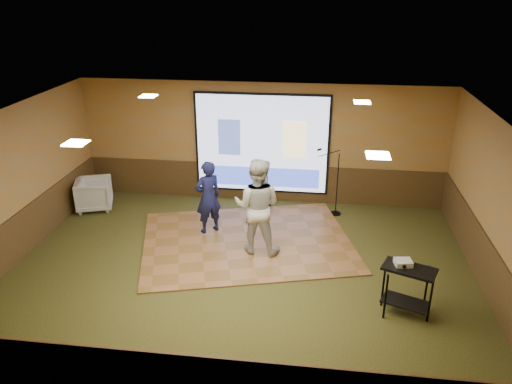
# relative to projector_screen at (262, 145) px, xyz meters

# --- Properties ---
(ground) EXTENTS (9.00, 9.00, 0.00)m
(ground) POSITION_rel_projector_screen_xyz_m (0.00, -3.44, -1.47)
(ground) COLOR #253217
(ground) RESTS_ON ground
(room_shell) EXTENTS (9.04, 7.04, 3.02)m
(room_shell) POSITION_rel_projector_screen_xyz_m (0.00, -3.44, 0.62)
(room_shell) COLOR #A17A43
(room_shell) RESTS_ON ground
(wainscot_back) EXTENTS (9.00, 0.04, 0.95)m
(wainscot_back) POSITION_rel_projector_screen_xyz_m (0.00, 0.04, -1.00)
(wainscot_back) COLOR #4B3019
(wainscot_back) RESTS_ON ground
(wainscot_left) EXTENTS (0.04, 7.00, 0.95)m
(wainscot_left) POSITION_rel_projector_screen_xyz_m (-4.48, -3.44, -1.00)
(wainscot_left) COLOR #4B3019
(wainscot_left) RESTS_ON ground
(wainscot_right) EXTENTS (0.04, 7.00, 0.95)m
(wainscot_right) POSITION_rel_projector_screen_xyz_m (4.48, -3.44, -1.00)
(wainscot_right) COLOR #4B3019
(wainscot_right) RESTS_ON ground
(projector_screen) EXTENTS (3.32, 0.06, 2.52)m
(projector_screen) POSITION_rel_projector_screen_xyz_m (0.00, 0.00, 0.00)
(projector_screen) COLOR black
(projector_screen) RESTS_ON room_shell
(downlight_nw) EXTENTS (0.32, 0.32, 0.02)m
(downlight_nw) POSITION_rel_projector_screen_xyz_m (-2.20, -1.64, 1.50)
(downlight_nw) COLOR #FFECBF
(downlight_nw) RESTS_ON room_shell
(downlight_ne) EXTENTS (0.32, 0.32, 0.02)m
(downlight_ne) POSITION_rel_projector_screen_xyz_m (2.20, -1.64, 1.50)
(downlight_ne) COLOR #FFECBF
(downlight_ne) RESTS_ON room_shell
(downlight_sw) EXTENTS (0.32, 0.32, 0.02)m
(downlight_sw) POSITION_rel_projector_screen_xyz_m (-2.20, -4.94, 1.50)
(downlight_sw) COLOR #FFECBF
(downlight_sw) RESTS_ON room_shell
(downlight_se) EXTENTS (0.32, 0.32, 0.02)m
(downlight_se) POSITION_rel_projector_screen_xyz_m (2.20, -4.94, 1.50)
(downlight_se) COLOR #FFECBF
(downlight_se) RESTS_ON room_shell
(dance_floor) EXTENTS (5.13, 4.41, 0.03)m
(dance_floor) POSITION_rel_projector_screen_xyz_m (-0.04, -2.26, -1.46)
(dance_floor) COLOR #935D36
(dance_floor) RESTS_ON ground
(player_left) EXTENTS (0.72, 0.68, 1.65)m
(player_left) POSITION_rel_projector_screen_xyz_m (-0.94, -1.92, -0.62)
(player_left) COLOR #151944
(player_left) RESTS_ON dance_floor
(player_right) EXTENTS (1.05, 0.86, 2.01)m
(player_right) POSITION_rel_projector_screen_xyz_m (0.23, -2.64, -0.44)
(player_right) COLOR beige
(player_right) RESTS_ON dance_floor
(av_table) EXTENTS (0.84, 0.44, 0.89)m
(av_table) POSITION_rel_projector_screen_xyz_m (2.95, -4.39, -0.87)
(av_table) COLOR black
(av_table) RESTS_ON ground
(projector) EXTENTS (0.30, 0.27, 0.09)m
(projector) POSITION_rel_projector_screen_xyz_m (2.86, -4.31, -0.54)
(projector) COLOR silver
(projector) RESTS_ON av_table
(mic_stand) EXTENTS (0.65, 0.26, 1.65)m
(mic_stand) POSITION_rel_projector_screen_xyz_m (1.81, -0.59, -0.98)
(mic_stand) COLOR black
(mic_stand) RESTS_ON ground
(banquet_chair) EXTENTS (1.06, 1.04, 0.76)m
(banquet_chair) POSITION_rel_projector_screen_xyz_m (-4.00, -1.03, -1.09)
(banquet_chair) COLOR gray
(banquet_chair) RESTS_ON ground
(duffel_bag) EXTENTS (0.47, 0.32, 0.29)m
(duffel_bag) POSITION_rel_projector_screen_xyz_m (0.05, -0.45, -1.33)
(duffel_bag) COLOR black
(duffel_bag) RESTS_ON ground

